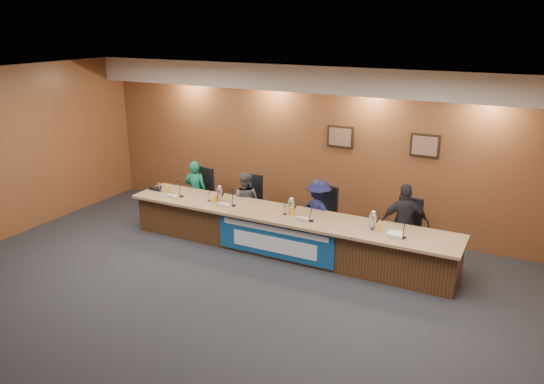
{
  "coord_description": "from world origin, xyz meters",
  "views": [
    {
      "loc": [
        3.84,
        -5.48,
        3.99
      ],
      "look_at": [
        -0.34,
        2.56,
        1.03
      ],
      "focal_mm": 35.0,
      "sensor_mm": 36.0,
      "label": 1
    }
  ],
  "objects_px": {
    "banner": "(274,240)",
    "office_chair_d": "(405,234)",
    "office_chair_c": "(320,219)",
    "panelist_a": "(196,191)",
    "office_chair_b": "(248,206)",
    "carafe_right": "(373,221)",
    "speakerphone": "(157,189)",
    "panelist_b": "(245,202)",
    "carafe_left": "(220,195)",
    "panelist_d": "(404,224)",
    "carafe_mid": "(292,207)",
    "dais_body": "(285,233)",
    "office_chair_a": "(199,197)",
    "panelist_c": "(319,213)"
  },
  "relations": [
    {
      "from": "office_chair_c",
      "to": "speakerphone",
      "type": "height_order",
      "value": "speakerphone"
    },
    {
      "from": "panelist_a",
      "to": "carafe_right",
      "type": "bearing_deg",
      "value": 161.0
    },
    {
      "from": "panelist_b",
      "to": "dais_body",
      "type": "bearing_deg",
      "value": 144.66
    },
    {
      "from": "banner",
      "to": "office_chair_b",
      "type": "distance_m",
      "value": 1.57
    },
    {
      "from": "banner",
      "to": "carafe_mid",
      "type": "relative_size",
      "value": 9.42
    },
    {
      "from": "office_chair_b",
      "to": "carafe_right",
      "type": "distance_m",
      "value": 2.82
    },
    {
      "from": "office_chair_a",
      "to": "speakerphone",
      "type": "height_order",
      "value": "speakerphone"
    },
    {
      "from": "banner",
      "to": "office_chair_d",
      "type": "height_order",
      "value": "banner"
    },
    {
      "from": "dais_body",
      "to": "panelist_c",
      "type": "xyz_separation_m",
      "value": [
        0.41,
        0.55,
        0.28
      ]
    },
    {
      "from": "panelist_d",
      "to": "panelist_b",
      "type": "bearing_deg",
      "value": -20.4
    },
    {
      "from": "dais_body",
      "to": "office_chair_c",
      "type": "bearing_deg",
      "value": 57.99
    },
    {
      "from": "office_chair_d",
      "to": "office_chair_c",
      "type": "bearing_deg",
      "value": -176.38
    },
    {
      "from": "banner",
      "to": "office_chair_b",
      "type": "relative_size",
      "value": 4.58
    },
    {
      "from": "banner",
      "to": "office_chair_d",
      "type": "relative_size",
      "value": 4.58
    },
    {
      "from": "office_chair_d",
      "to": "carafe_left",
      "type": "bearing_deg",
      "value": -164.59
    },
    {
      "from": "banner",
      "to": "panelist_d",
      "type": "relative_size",
      "value": 1.57
    },
    {
      "from": "panelist_c",
      "to": "office_chair_c",
      "type": "distance_m",
      "value": 0.18
    },
    {
      "from": "panelist_b",
      "to": "panelist_a",
      "type": "bearing_deg",
      "value": -9.4
    },
    {
      "from": "dais_body",
      "to": "office_chair_b",
      "type": "xyz_separation_m",
      "value": [
        -1.14,
        0.65,
        0.13
      ]
    },
    {
      "from": "carafe_mid",
      "to": "speakerphone",
      "type": "distance_m",
      "value": 2.98
    },
    {
      "from": "office_chair_d",
      "to": "speakerphone",
      "type": "xyz_separation_m",
      "value": [
        -4.83,
        -0.66,
        0.3
      ]
    },
    {
      "from": "banner",
      "to": "office_chair_c",
      "type": "relative_size",
      "value": 4.58
    },
    {
      "from": "carafe_mid",
      "to": "panelist_c",
      "type": "bearing_deg",
      "value": 62.32
    },
    {
      "from": "carafe_right",
      "to": "panelist_a",
      "type": "bearing_deg",
      "value": 172.27
    },
    {
      "from": "banner",
      "to": "panelist_c",
      "type": "relative_size",
      "value": 1.75
    },
    {
      "from": "carafe_mid",
      "to": "office_chair_a",
      "type": "bearing_deg",
      "value": 165.07
    },
    {
      "from": "panelist_d",
      "to": "carafe_mid",
      "type": "relative_size",
      "value": 6.01
    },
    {
      "from": "panelist_a",
      "to": "office_chair_b",
      "type": "height_order",
      "value": "panelist_a"
    },
    {
      "from": "panelist_d",
      "to": "office_chair_b",
      "type": "height_order",
      "value": "panelist_d"
    },
    {
      "from": "office_chair_c",
      "to": "carafe_left",
      "type": "xyz_separation_m",
      "value": [
        -1.75,
        -0.69,
        0.4
      ]
    },
    {
      "from": "carafe_left",
      "to": "office_chair_b",
      "type": "bearing_deg",
      "value": 73.98
    },
    {
      "from": "panelist_b",
      "to": "carafe_right",
      "type": "xyz_separation_m",
      "value": [
        2.72,
        -0.53,
        0.27
      ]
    },
    {
      "from": "panelist_d",
      "to": "carafe_mid",
      "type": "distance_m",
      "value": 1.94
    },
    {
      "from": "banner",
      "to": "carafe_left",
      "type": "distance_m",
      "value": 1.48
    },
    {
      "from": "panelist_b",
      "to": "carafe_mid",
      "type": "height_order",
      "value": "panelist_b"
    },
    {
      "from": "office_chair_a",
      "to": "office_chair_b",
      "type": "relative_size",
      "value": 1.0
    },
    {
      "from": "dais_body",
      "to": "banner",
      "type": "height_order",
      "value": "banner"
    },
    {
      "from": "panelist_a",
      "to": "office_chair_b",
      "type": "relative_size",
      "value": 2.67
    },
    {
      "from": "office_chair_c",
      "to": "speakerphone",
      "type": "distance_m",
      "value": 3.34
    },
    {
      "from": "panelist_b",
      "to": "carafe_right",
      "type": "relative_size",
      "value": 5.16
    },
    {
      "from": "office_chair_a",
      "to": "office_chair_d",
      "type": "height_order",
      "value": "same"
    },
    {
      "from": "panelist_a",
      "to": "office_chair_d",
      "type": "height_order",
      "value": "panelist_a"
    },
    {
      "from": "banner",
      "to": "carafe_right",
      "type": "xyz_separation_m",
      "value": [
        1.58,
        0.44,
        0.49
      ]
    },
    {
      "from": "office_chair_a",
      "to": "speakerphone",
      "type": "relative_size",
      "value": 1.5
    },
    {
      "from": "office_chair_a",
      "to": "carafe_left",
      "type": "bearing_deg",
      "value": -23.29
    },
    {
      "from": "panelist_d",
      "to": "speakerphone",
      "type": "xyz_separation_m",
      "value": [
        -4.83,
        -0.56,
        0.07
      ]
    },
    {
      "from": "office_chair_a",
      "to": "office_chair_b",
      "type": "distance_m",
      "value": 1.17
    },
    {
      "from": "panelist_b",
      "to": "office_chair_d",
      "type": "height_order",
      "value": "panelist_b"
    },
    {
      "from": "panelist_a",
      "to": "office_chair_c",
      "type": "height_order",
      "value": "panelist_a"
    },
    {
      "from": "carafe_left",
      "to": "banner",
      "type": "bearing_deg",
      "value": -15.75
    }
  ]
}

